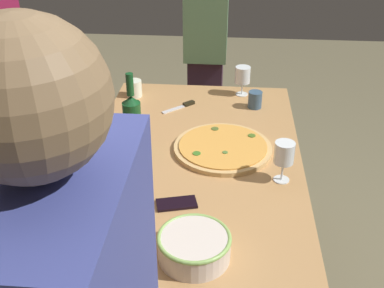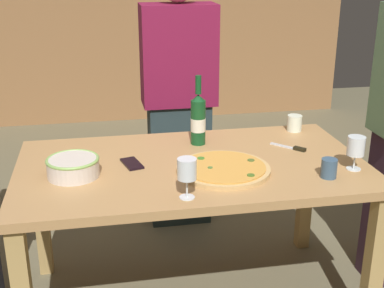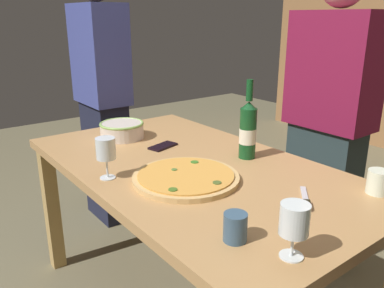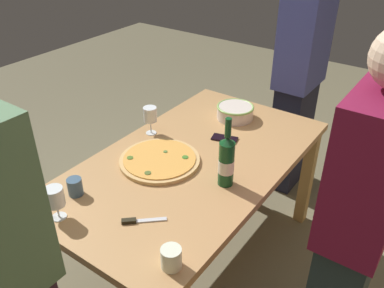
{
  "view_description": "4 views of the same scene",
  "coord_description": "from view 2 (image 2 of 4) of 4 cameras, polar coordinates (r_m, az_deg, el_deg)",
  "views": [
    {
      "loc": [
        -1.64,
        -0.14,
        1.81
      ],
      "look_at": [
        0.0,
        0.0,
        0.84
      ],
      "focal_mm": 45.03,
      "sensor_mm": 36.0,
      "label": 1
    },
    {
      "loc": [
        -0.41,
        -2.19,
        1.66
      ],
      "look_at": [
        0.0,
        0.0,
        0.84
      ],
      "focal_mm": 48.87,
      "sensor_mm": 36.0,
      "label": 2
    },
    {
      "loc": [
        1.25,
        -0.96,
        1.36
      ],
      "look_at": [
        0.0,
        0.0,
        0.84
      ],
      "focal_mm": 36.69,
      "sensor_mm": 36.0,
      "label": 3
    },
    {
      "loc": [
        1.45,
        1.03,
        1.93
      ],
      "look_at": [
        0.0,
        0.0,
        0.84
      ],
      "focal_mm": 37.91,
      "sensor_mm": 36.0,
      "label": 4
    }
  ],
  "objects": [
    {
      "name": "dining_table",
      "position": [
        2.45,
        -0.0,
        -4.11
      ],
      "size": [
        1.6,
        0.9,
        0.75
      ],
      "color": "tan",
      "rests_on": "ground"
    },
    {
      "name": "cup_amber",
      "position": [
        2.89,
        11.12,
        2.25
      ],
      "size": [
        0.08,
        0.08,
        0.09
      ],
      "primitive_type": "cylinder",
      "color": "white",
      "rests_on": "dining_table"
    },
    {
      "name": "cell_phone",
      "position": [
        2.41,
        -6.58,
        -2.14
      ],
      "size": [
        0.1,
        0.16,
        0.01
      ],
      "primitive_type": "cube",
      "rotation": [
        0.0,
        0.0,
        3.4
      ],
      "color": "black",
      "rests_on": "dining_table"
    },
    {
      "name": "pizza",
      "position": [
        2.32,
        3.44,
        -2.71
      ],
      "size": [
        0.42,
        0.42,
        0.03
      ],
      "color": "tan",
      "rests_on": "dining_table"
    },
    {
      "name": "person_guest_left",
      "position": [
        3.21,
        -1.44,
        4.74
      ],
      "size": [
        0.45,
        0.24,
        1.61
      ],
      "rotation": [
        0.0,
        0.0,
        -1.66
      ],
      "color": "#253437",
      "rests_on": "ground"
    },
    {
      "name": "wine_glass_by_bottle",
      "position": [
        2.03,
        -0.56,
        -2.85
      ],
      "size": [
        0.08,
        0.08,
        0.17
      ],
      "color": "white",
      "rests_on": "dining_table"
    },
    {
      "name": "pizza_knife",
      "position": [
        2.63,
        10.93,
        -0.41
      ],
      "size": [
        0.15,
        0.16,
        0.02
      ],
      "color": "silver",
      "rests_on": "dining_table"
    },
    {
      "name": "serving_bowl",
      "position": [
        2.31,
        -12.86,
        -2.37
      ],
      "size": [
        0.23,
        0.23,
        0.08
      ],
      "color": "silver",
      "rests_on": "dining_table"
    },
    {
      "name": "cup_ceramic",
      "position": [
        2.32,
        14.72,
        -2.58
      ],
      "size": [
        0.07,
        0.07,
        0.08
      ],
      "primitive_type": "cylinder",
      "color": "#3A5772",
      "rests_on": "dining_table"
    },
    {
      "name": "wine_bottle",
      "position": [
        2.61,
        0.68,
        2.76
      ],
      "size": [
        0.08,
        0.08,
        0.35
      ],
      "color": "#134720",
      "rests_on": "dining_table"
    },
    {
      "name": "wine_glass_near_pizza",
      "position": [
        2.42,
        17.46,
        -0.28
      ],
      "size": [
        0.08,
        0.08,
        0.15
      ],
      "color": "white",
      "rests_on": "dining_table"
    }
  ]
}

